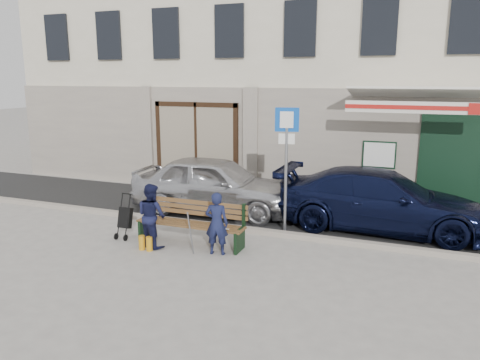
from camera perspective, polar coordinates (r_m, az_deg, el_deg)
The scene contains 11 objects.
ground at distance 9.46m, azimuth -0.82°, elevation -9.32°, with size 80.00×80.00×0.00m, color #9E9991.
asphalt_lane at distance 12.23m, azimuth 4.63°, elevation -4.22°, with size 60.00×3.20×0.01m, color #282828.
curb at distance 10.76m, azimuth 2.18°, elevation -6.24°, with size 60.00×0.18×0.12m, color #9E9384.
building at distance 16.98m, azimuth 10.38°, elevation 17.24°, with size 20.00×8.27×10.00m.
car_silver at distance 12.28m, azimuth -3.07°, elevation -0.54°, with size 1.77×4.40×1.50m, color silver.
car_navy at distance 11.35m, azimuth 16.84°, elevation -2.40°, with size 1.96×4.83×1.40m, color black.
parking_sign at distance 10.48m, azimuth 5.67°, elevation 3.74°, with size 0.52×0.14×2.85m.
bench at distance 10.06m, azimuth -6.26°, elevation -5.27°, with size 2.40×1.17×0.98m.
man at distance 9.40m, azimuth -2.86°, elevation -5.31°, with size 0.47×0.31×1.29m, color #151B3C.
woman at distance 9.97m, azimuth -10.73°, elevation -4.26°, with size 0.66×0.51×1.36m, color #131534.
stroller at distance 10.70m, azimuth -13.84°, elevation -4.60°, with size 0.29×0.41×0.99m.
Camera 1 is at (3.29, -8.14, 3.52)m, focal length 35.00 mm.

